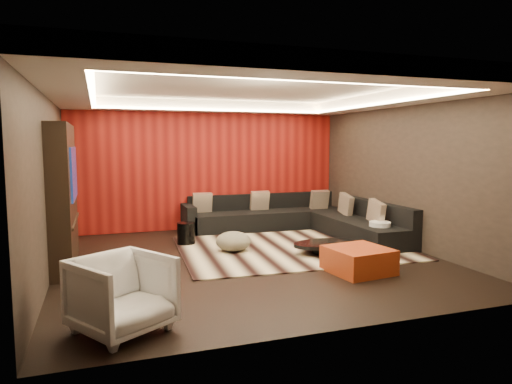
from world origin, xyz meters
name	(u,v)px	position (x,y,z in m)	size (l,w,h in m)	color
floor	(251,260)	(0.00, 0.00, -0.01)	(6.00, 6.00, 0.02)	black
ceiling	(250,86)	(0.00, 0.00, 2.81)	(6.00, 6.00, 0.02)	silver
wall_back	(208,166)	(0.00, 3.01, 1.40)	(6.00, 0.02, 2.80)	black
wall_left	(47,180)	(-3.01, 0.00, 1.40)	(0.02, 6.00, 2.80)	black
wall_right	(407,171)	(3.01, 0.00, 1.40)	(0.02, 6.00, 2.80)	black
red_feature_wall	(209,166)	(0.00, 2.97, 1.40)	(5.98, 0.05, 2.78)	#6B0C0A
soffit_back	(211,107)	(0.00, 2.70, 2.69)	(6.00, 0.60, 0.22)	silver
soffit_front	(333,67)	(0.00, -2.70, 2.69)	(6.00, 0.60, 0.22)	silver
soffit_left	(66,87)	(-2.70, 0.00, 2.69)	(0.60, 4.80, 0.22)	silver
soffit_right	(395,99)	(2.70, 0.00, 2.69)	(0.60, 4.80, 0.22)	silver
cove_back	(215,110)	(0.00, 2.36, 2.60)	(4.80, 0.08, 0.04)	#FFD899
cove_front	(318,80)	(0.00, -2.36, 2.60)	(4.80, 0.08, 0.04)	#FFD899
cove_left	(93,94)	(-2.36, 0.00, 2.60)	(0.08, 4.80, 0.04)	#FFD899
cove_right	(378,104)	(2.36, 0.00, 2.60)	(0.08, 4.80, 0.04)	#FFD899
tv_surround	(63,196)	(-2.85, 0.60, 1.10)	(0.30, 2.00, 2.20)	black
tv_screen	(73,173)	(-2.69, 0.60, 1.45)	(0.04, 1.30, 0.80)	black
tv_shelf	(75,221)	(-2.69, 0.60, 0.70)	(0.04, 1.60, 0.04)	black
rug	(291,248)	(0.95, 0.51, 0.01)	(4.00, 3.00, 0.02)	beige
coffee_table	(324,248)	(1.32, -0.06, 0.11)	(1.13, 1.13, 0.19)	black
drum_stool	(186,233)	(-0.80, 1.46, 0.22)	(0.34, 0.34, 0.40)	black
striped_pouf	(233,241)	(-0.12, 0.62, 0.19)	(0.62, 0.62, 0.34)	beige
white_side_table	(380,235)	(2.50, 0.04, 0.24)	(0.39, 0.39, 0.48)	silver
orange_ottoman	(358,260)	(1.28, -1.22, 0.18)	(0.83, 0.83, 0.37)	maroon
armchair	(122,294)	(-2.13, -2.32, 0.39)	(0.84, 0.86, 0.79)	white
sectional_sofa	(300,220)	(1.73, 1.86, 0.26)	(3.65, 3.50, 0.75)	black
throw_pillows	(298,204)	(1.71, 1.91, 0.62)	(3.09, 2.78, 0.50)	beige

